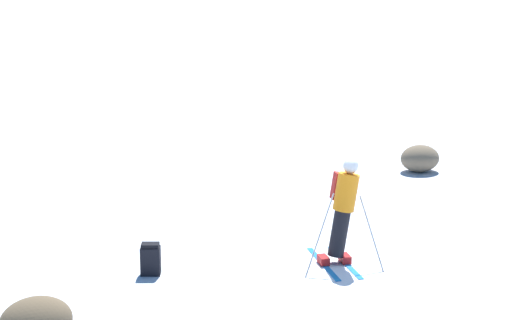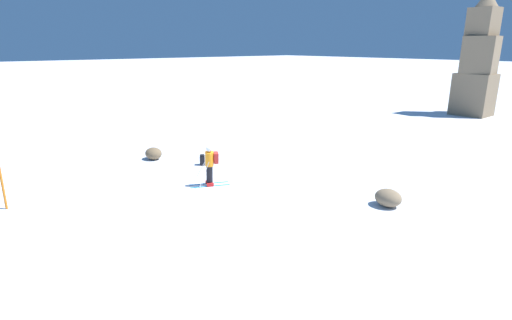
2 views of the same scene
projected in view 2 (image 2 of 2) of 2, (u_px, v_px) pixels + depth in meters
The scene contains 7 objects.
ground_plane at pixel (213, 187), 16.21m from camera, with size 300.00×300.00×0.00m, color white.
skier at pixel (210, 164), 16.02m from camera, with size 1.35×1.65×1.74m.
rock_pillar at pixel (478, 65), 31.60m from camera, with size 2.76×2.43×9.55m.
spare_backpack at pixel (202, 160), 19.08m from camera, with size 0.37×0.36×0.50m.
exposed_boulder_0 at pixel (153, 153), 20.01m from camera, with size 0.92×0.78×0.60m, color brown.
exposed_boulder_1 at pixel (388, 198), 14.17m from camera, with size 0.97×0.82×0.63m, color #7A664C.
trail_marker at pixel (1, 177), 13.68m from camera, with size 0.13×0.13×2.19m.
Camera 2 is at (12.84, -8.46, 5.55)m, focal length 28.00 mm.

